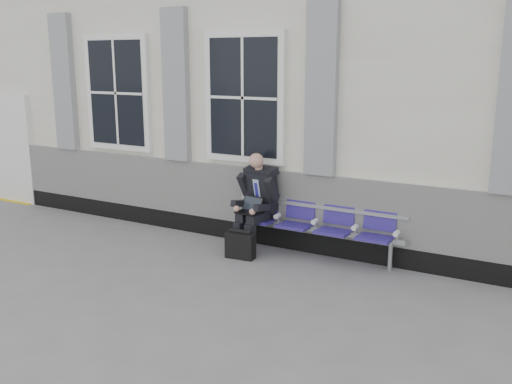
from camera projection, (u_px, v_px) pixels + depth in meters
The scene contains 5 objects.
ground at pixel (171, 265), 7.97m from camera, with size 70.00×70.00×0.00m, color slate.
station_building at pixel (282, 92), 10.43m from camera, with size 14.40×4.40×4.49m.
bench at pixel (317, 220), 8.21m from camera, with size 2.60×0.47×0.91m.
businessman at pixel (257, 199), 8.47m from camera, with size 0.63×0.85×1.48m.
briefcase at pixel (240, 245), 8.22m from camera, with size 0.44×0.22×0.43m.
Camera 1 is at (4.69, -6.01, 2.82)m, focal length 40.00 mm.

